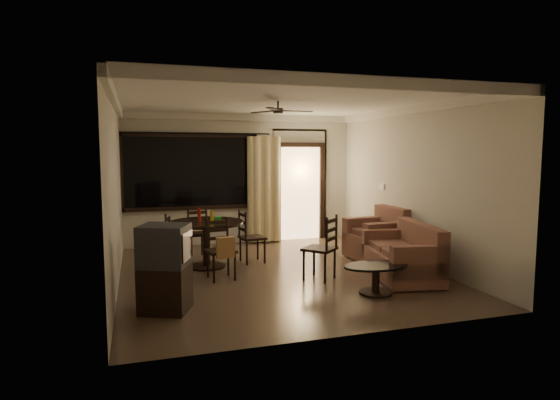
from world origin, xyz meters
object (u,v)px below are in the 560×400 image
object	(u,v)px
armchair	(379,238)
coffee_table	(376,274)
dining_chair_south	(221,260)
dining_chair_north	(196,243)
side_chair	(320,260)
tv_cabinet	(165,268)
dining_chair_west	(158,255)
dining_table	(206,231)
dining_chair_east	(252,247)
sofa	(405,257)

from	to	relation	value
armchair	coffee_table	bearing A→B (deg)	-124.35
dining_chair_south	dining_chair_north	bearing A→B (deg)	90.00
armchair	side_chair	distance (m)	1.87
tv_cabinet	dining_chair_west	bearing A→B (deg)	112.18
dining_chair_west	side_chair	world-z (taller)	side_chair
tv_cabinet	dining_table	bearing A→B (deg)	90.54
dining_chair_north	armchair	distance (m)	3.45
dining_chair_south	side_chair	xyz separation A→B (m)	(1.49, -0.45, -0.00)
dining_table	dining_chair_north	size ratio (longest dim) A/B	1.35
dining_chair_west	dining_chair_north	bearing A→B (deg)	133.24
dining_chair_south	coffee_table	bearing A→B (deg)	-42.67
dining_chair_east	side_chair	distance (m)	1.60
dining_chair_east	dining_chair_south	size ratio (longest dim) A/B	1.00
dining_chair_north	tv_cabinet	distance (m)	2.98
dining_chair_west	tv_cabinet	distance (m)	2.01
dining_chair_south	tv_cabinet	size ratio (longest dim) A/B	0.86
dining_table	dining_chair_south	size ratio (longest dim) A/B	1.35
dining_chair_east	tv_cabinet	distance (m)	2.77
dining_chair_north	armchair	size ratio (longest dim) A/B	0.94
dining_chair_south	coffee_table	world-z (taller)	dining_chair_south
sofa	armchair	size ratio (longest dim) A/B	1.69
dining_chair_south	armchair	size ratio (longest dim) A/B	0.94
dining_chair_south	side_chair	size ratio (longest dim) A/B	0.93
sofa	coffee_table	bearing A→B (deg)	-133.15
dining_chair_west	sofa	distance (m)	4.04
dining_chair_east	dining_chair_south	world-z (taller)	same
dining_chair_east	dining_chair_north	size ratio (longest dim) A/B	1.00
dining_chair_east	dining_table	bearing A→B (deg)	89.93
sofa	dining_chair_east	bearing A→B (deg)	151.02
dining_table	coffee_table	size ratio (longest dim) A/B	1.35
sofa	coffee_table	xyz separation A→B (m)	(-0.86, -0.64, -0.06)
dining_chair_west	tv_cabinet	size ratio (longest dim) A/B	0.86
dining_chair_west	coffee_table	distance (m)	3.59
tv_cabinet	armchair	size ratio (longest dim) A/B	1.09
sofa	side_chair	xyz separation A→B (m)	(-1.32, 0.31, -0.03)
side_chair	tv_cabinet	bearing A→B (deg)	-24.43
dining_chair_west	dining_chair_south	xyz separation A→B (m)	(0.94, -0.75, 0.02)
tv_cabinet	armchair	world-z (taller)	tv_cabinet
dining_chair_south	dining_chair_west	bearing A→B (deg)	134.30
coffee_table	side_chair	xyz separation A→B (m)	(-0.46, 0.94, 0.02)
dining_table	dining_chair_west	bearing A→B (deg)	-172.78
dining_table	sofa	bearing A→B (deg)	-28.89
dining_chair_north	tv_cabinet	bearing A→B (deg)	68.79
dining_chair_north	side_chair	size ratio (longest dim) A/B	0.93
dining_table	coffee_table	bearing A→B (deg)	-47.50
dining_chair_west	tv_cabinet	xyz separation A→B (m)	(0.01, -2.00, 0.27)
dining_table	dining_chair_east	size ratio (longest dim) A/B	1.35
armchair	coffee_table	xyz separation A→B (m)	(-1.12, -1.93, -0.11)
dining_table	armchair	distance (m)	3.20
dining_chair_south	armchair	xyz separation A→B (m)	(3.07, 0.54, 0.09)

